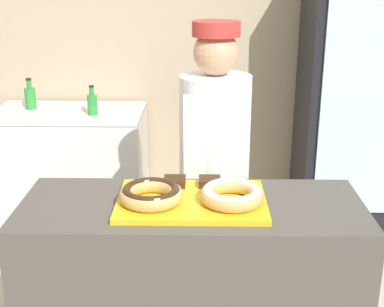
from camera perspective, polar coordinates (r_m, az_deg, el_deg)
The scene contains 12 objects.
wall_back at distance 4.13m, azimuth 0.49°, elevation 12.21°, with size 8.00×0.06×2.70m.
display_counter at distance 2.40m, azimuth -0.04°, elevation -15.75°, with size 1.39×0.54×0.95m.
serving_tray at distance 2.16m, azimuth -0.05°, elevation -5.09°, with size 0.60×0.40×0.02m.
donut_chocolate_glaze at distance 2.11m, azimuth -4.39°, elevation -4.27°, with size 0.25×0.25×0.07m.
donut_light_glaze at distance 2.11m, azimuth 4.28°, elevation -4.33°, with size 0.25×0.25×0.07m.
brownie_back_left at distance 2.28m, azimuth -1.86°, elevation -3.00°, with size 0.09×0.09×0.03m.
brownie_back_right at distance 2.27m, azimuth 1.90°, elevation -3.03°, with size 0.09×0.09×0.03m.
baker_person at distance 2.67m, azimuth 2.38°, elevation -2.58°, with size 0.34×0.34×1.62m.
beverage_fridge at distance 3.95m, azimuth 16.80°, elevation 5.81°, with size 0.71×0.60×1.98m.
chest_freezer at distance 4.08m, azimuth -12.73°, elevation -1.50°, with size 1.09×0.65×0.88m.
bottle_green at distance 3.80m, azimuth -10.59°, elevation 5.26°, with size 0.07×0.07×0.21m.
bottle_green_b at distance 4.08m, azimuth -16.87°, elevation 5.77°, with size 0.08×0.08×0.23m.
Camera 1 is at (0.04, -1.97, 1.84)m, focal length 50.00 mm.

